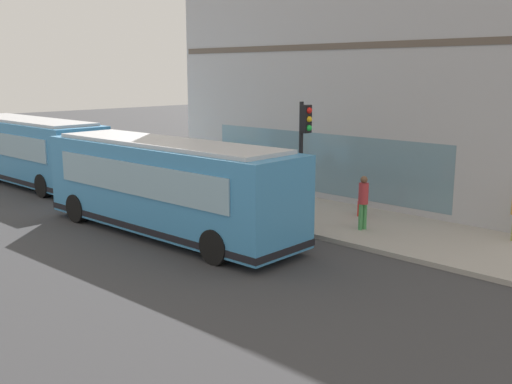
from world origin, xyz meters
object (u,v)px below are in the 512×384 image
(traffic_light_near_corner, at_px, (304,141))
(pedestrian_near_building_entrance, at_px, (363,199))
(city_bus_far_down_street, at_px, (30,151))
(city_bus_nearside, at_px, (167,187))
(newspaper_vending_box, at_px, (179,182))
(fire_hydrant, at_px, (361,206))
(pedestrian_by_light_pole, at_px, (140,163))

(traffic_light_near_corner, xyz_separation_m, pedestrian_near_building_entrance, (1.00, -1.71, -1.84))
(city_bus_far_down_street, height_order, traffic_light_near_corner, traffic_light_near_corner)
(traffic_light_near_corner, bearing_deg, city_bus_nearside, 139.69)
(traffic_light_near_corner, relative_size, newspaper_vending_box, 4.59)
(pedestrian_near_building_entrance, distance_m, newspaper_vending_box, 9.16)
(traffic_light_near_corner, xyz_separation_m, newspaper_vending_box, (0.69, 7.43, -2.42))
(city_bus_nearside, bearing_deg, fire_hydrant, -30.89)
(fire_hydrant, height_order, pedestrian_near_building_entrance, pedestrian_near_building_entrance)
(fire_hydrant, height_order, pedestrian_by_light_pole, pedestrian_by_light_pole)
(city_bus_nearside, distance_m, city_bus_far_down_street, 11.86)
(city_bus_far_down_street, bearing_deg, pedestrian_by_light_pole, -51.80)
(pedestrian_by_light_pole, distance_m, newspaper_vending_box, 3.12)
(city_bus_nearside, xyz_separation_m, newspaper_vending_box, (4.10, 4.54, -0.95))
(city_bus_far_down_street, xyz_separation_m, pedestrian_by_light_pole, (3.31, -4.20, -0.47))
(pedestrian_near_building_entrance, bearing_deg, city_bus_nearside, 133.79)
(pedestrian_near_building_entrance, height_order, newspaper_vending_box, pedestrian_near_building_entrance)
(pedestrian_near_building_entrance, xyz_separation_m, pedestrian_by_light_pole, (-0.11, 12.22, -0.10))
(city_bus_nearside, height_order, newspaper_vending_box, city_bus_nearside)
(city_bus_far_down_street, height_order, pedestrian_near_building_entrance, city_bus_far_down_street)
(city_bus_nearside, height_order, city_bus_far_down_street, same)
(newspaper_vending_box, bearing_deg, pedestrian_near_building_entrance, -88.05)
(city_bus_nearside, xyz_separation_m, traffic_light_near_corner, (3.41, -2.90, 1.47))
(city_bus_nearside, relative_size, newspaper_vending_box, 11.24)
(traffic_light_near_corner, height_order, fire_hydrant, traffic_light_near_corner)
(pedestrian_by_light_pole, xyz_separation_m, newspaper_vending_box, (-0.20, -3.08, -0.48))
(traffic_light_near_corner, xyz_separation_m, pedestrian_by_light_pole, (0.89, 10.51, -1.94))
(fire_hydrant, distance_m, pedestrian_by_light_pole, 11.28)
(pedestrian_by_light_pole, bearing_deg, pedestrian_near_building_entrance, -89.50)
(city_bus_nearside, distance_m, fire_hydrant, 6.96)
(city_bus_nearside, bearing_deg, city_bus_far_down_street, 85.16)
(traffic_light_near_corner, distance_m, pedestrian_near_building_entrance, 2.71)
(newspaper_vending_box, bearing_deg, traffic_light_near_corner, -95.30)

